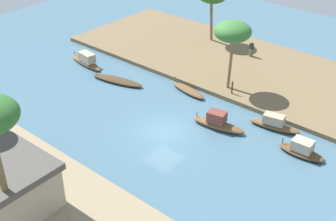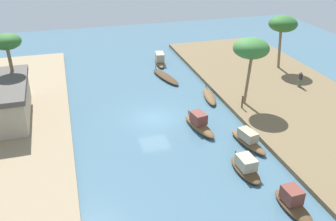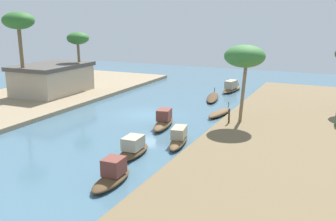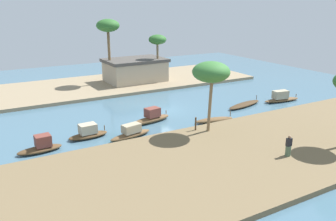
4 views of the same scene
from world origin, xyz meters
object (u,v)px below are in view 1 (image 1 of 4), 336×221
(sampan_upstream_small, at_px, (117,80))
(mooring_post, at_px, (232,87))
(sampan_with_tall_canopy, at_px, (188,90))
(sampan_with_red_awning, at_px, (86,60))
(sampan_midstream, at_px, (218,123))
(sampan_near_left_bank, at_px, (302,150))
(person_on_near_bank, at_px, (251,50))
(sampan_downstream_large, at_px, (274,124))
(palm_tree_left_near, at_px, (233,32))

(sampan_upstream_small, distance_m, mooring_post, 10.32)
(sampan_with_tall_canopy, bearing_deg, sampan_with_red_awning, 20.30)
(sampan_upstream_small, bearing_deg, sampan_midstream, 165.38)
(sampan_near_left_bank, height_order, sampan_upstream_small, sampan_near_left_bank)
(sampan_upstream_small, height_order, person_on_near_bank, person_on_near_bank)
(sampan_with_red_awning, distance_m, mooring_post, 14.69)
(sampan_upstream_small, bearing_deg, sampan_with_tall_canopy, -169.50)
(sampan_downstream_large, bearing_deg, sampan_with_tall_canopy, -12.87)
(sampan_upstream_small, distance_m, person_on_near_bank, 13.62)
(sampan_midstream, bearing_deg, sampan_with_tall_canopy, -39.99)
(sampan_with_red_awning, bearing_deg, mooring_post, -157.27)
(sampan_with_tall_canopy, relative_size, mooring_post, 3.45)
(sampan_near_left_bank, xyz_separation_m, sampan_with_tall_canopy, (11.54, -1.99, -0.22))
(sampan_with_red_awning, xyz_separation_m, mooring_post, (-14.20, -3.73, 0.47))
(sampan_downstream_large, xyz_separation_m, sampan_with_red_awning, (19.34, 1.75, 0.04))
(sampan_near_left_bank, relative_size, sampan_with_tall_canopy, 0.86)
(person_on_near_bank, bearing_deg, sampan_upstream_small, 72.13)
(sampan_downstream_large, distance_m, sampan_midstream, 4.24)
(sampan_with_tall_canopy, distance_m, palm_tree_left_near, 6.26)
(sampan_with_tall_canopy, bearing_deg, sampan_midstream, 160.19)
(sampan_downstream_large, xyz_separation_m, sampan_upstream_small, (14.46, 2.38, -0.24))
(sampan_downstream_large, bearing_deg, sampan_midstream, 28.08)
(sampan_downstream_large, relative_size, palm_tree_left_near, 0.67)
(sampan_midstream, xyz_separation_m, person_on_near_bank, (4.64, -12.23, 0.52))
(sampan_with_red_awning, distance_m, sampan_with_tall_canopy, 11.09)
(sampan_upstream_small, bearing_deg, sampan_with_red_awning, -20.43)
(sampan_with_tall_canopy, xyz_separation_m, mooring_post, (-3.29, -1.73, 0.73))
(sampan_near_left_bank, bearing_deg, palm_tree_left_near, -29.03)
(sampan_midstream, bearing_deg, sampan_near_left_bank, 178.16)
(sampan_midstream, bearing_deg, sampan_upstream_small, -11.83)
(person_on_near_bank, bearing_deg, palm_tree_left_near, 116.85)
(sampan_with_red_awning, distance_m, sampan_upstream_small, 4.92)
(sampan_upstream_small, bearing_deg, sampan_near_left_bank, 169.04)
(sampan_near_left_bank, xyz_separation_m, sampan_with_red_awning, (22.44, 0.02, 0.04))
(sampan_downstream_large, xyz_separation_m, sampan_with_tall_canopy, (8.43, -0.25, -0.22))
(sampan_with_red_awning, height_order, sampan_with_tall_canopy, sampan_with_red_awning)
(palm_tree_left_near, bearing_deg, mooring_post, 137.14)
(sampan_midstream, relative_size, person_on_near_bank, 2.80)
(sampan_with_red_awning, xyz_separation_m, sampan_midstream, (-16.05, 0.93, -0.00))
(sampan_upstream_small, xyz_separation_m, person_on_near_bank, (-6.53, -11.93, 0.81))
(sampan_upstream_small, height_order, mooring_post, mooring_post)
(sampan_downstream_large, height_order, sampan_near_left_bank, sampan_near_left_bank)
(sampan_upstream_small, xyz_separation_m, palm_tree_left_near, (-8.48, -5.14, 5.21))
(sampan_downstream_large, height_order, mooring_post, mooring_post)
(sampan_near_left_bank, bearing_deg, sampan_midstream, 5.73)
(person_on_near_bank, bearing_deg, mooring_post, 121.08)
(mooring_post, xyz_separation_m, palm_tree_left_near, (0.84, -0.78, 4.46))
(sampan_downstream_large, height_order, palm_tree_left_near, palm_tree_left_near)
(sampan_downstream_large, bearing_deg, sampan_with_red_awning, -5.98)
(sampan_upstream_small, xyz_separation_m, mooring_post, (-9.32, -4.36, 0.75))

